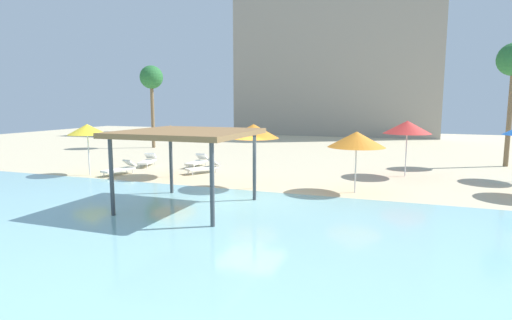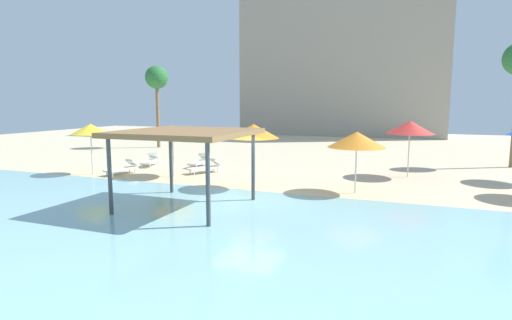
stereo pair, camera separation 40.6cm
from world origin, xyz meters
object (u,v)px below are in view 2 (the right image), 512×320
at_px(beach_umbrella_yellow_5, 90,129).
at_px(palm_tree_1, 157,80).
at_px(beach_umbrella_orange_4, 357,140).
at_px(lounge_chair_2, 124,168).
at_px(beach_umbrella_orange_3, 172,132).
at_px(lounge_chair_0, 207,167).
at_px(lounge_chair_3, 200,161).
at_px(shade_pavilion, 186,135).
at_px(beach_umbrella_orange_0, 254,131).
at_px(lounge_chair_4, 151,160).
at_px(beach_umbrella_red_2, 410,127).

distance_m(beach_umbrella_yellow_5, palm_tree_1, 13.72).
relative_size(beach_umbrella_orange_4, beach_umbrella_yellow_5, 0.97).
bearing_deg(lounge_chair_2, beach_umbrella_yellow_5, -47.98).
height_order(beach_umbrella_orange_3, palm_tree_1, palm_tree_1).
xyz_separation_m(lounge_chair_0, lounge_chair_3, (-1.42, 1.86, 0.00)).
distance_m(shade_pavilion, beach_umbrella_orange_0, 4.10).
distance_m(lounge_chair_4, palm_tree_1, 11.67).
bearing_deg(beach_umbrella_orange_4, lounge_chair_4, 165.42).
distance_m(beach_umbrella_orange_0, palm_tree_1, 19.05).
relative_size(beach_umbrella_red_2, palm_tree_1, 0.42).
height_order(beach_umbrella_orange_0, beach_umbrella_orange_4, beach_umbrella_orange_0).
bearing_deg(lounge_chair_3, beach_umbrella_red_2, 93.10).
xyz_separation_m(beach_umbrella_yellow_5, palm_tree_1, (-4.48, 12.55, 3.26)).
distance_m(beach_umbrella_orange_4, lounge_chair_3, 10.64).
distance_m(beach_umbrella_orange_0, beach_umbrella_red_2, 8.39).
relative_size(beach_umbrella_red_2, lounge_chair_4, 1.44).
distance_m(lounge_chair_3, lounge_chair_4, 3.04).
bearing_deg(lounge_chair_2, beach_umbrella_orange_0, 96.90).
relative_size(shade_pavilion, lounge_chair_4, 2.21).
bearing_deg(lounge_chair_4, palm_tree_1, -164.51).
height_order(beach_umbrella_orange_3, lounge_chair_3, beach_umbrella_orange_3).
xyz_separation_m(beach_umbrella_orange_3, lounge_chair_0, (1.02, 1.68, -1.97)).
bearing_deg(lounge_chair_4, beach_umbrella_orange_0, 47.69).
bearing_deg(palm_tree_1, beach_umbrella_orange_0, -42.97).
bearing_deg(beach_umbrella_orange_3, shade_pavilion, -53.22).
relative_size(shade_pavilion, lounge_chair_2, 2.21).
height_order(beach_umbrella_yellow_5, lounge_chair_0, beach_umbrella_yellow_5).
distance_m(beach_umbrella_red_2, beach_umbrella_yellow_5, 16.43).
xyz_separation_m(shade_pavilion, beach_umbrella_yellow_5, (-8.26, 4.23, -0.24)).
relative_size(beach_umbrella_orange_3, beach_umbrella_orange_4, 1.02).
xyz_separation_m(lounge_chair_2, lounge_chair_4, (-0.40, 3.00, 0.00)).
xyz_separation_m(beach_umbrella_orange_0, lounge_chair_0, (-3.90, 2.94, -2.22)).
relative_size(beach_umbrella_orange_0, lounge_chair_0, 1.49).
distance_m(beach_umbrella_orange_0, lounge_chair_4, 9.44).
bearing_deg(lounge_chair_3, lounge_chair_0, 36.77).
height_order(shade_pavilion, lounge_chair_0, shade_pavilion).
distance_m(beach_umbrella_yellow_5, lounge_chair_4, 4.39).
xyz_separation_m(beach_umbrella_orange_4, lounge_chair_3, (-9.64, 4.07, -1.93)).
bearing_deg(lounge_chair_3, beach_umbrella_yellow_5, -41.67).
height_order(beach_umbrella_orange_3, lounge_chair_0, beach_umbrella_orange_3).
distance_m(lounge_chair_0, lounge_chair_2, 4.40).
xyz_separation_m(beach_umbrella_orange_4, beach_umbrella_yellow_5, (-13.58, -0.47, 0.14)).
relative_size(lounge_chair_0, lounge_chair_2, 0.97).
xyz_separation_m(beach_umbrella_orange_0, lounge_chair_4, (-8.26, 4.00, -2.22)).
bearing_deg(beach_umbrella_orange_3, beach_umbrella_orange_4, -3.28).
xyz_separation_m(beach_umbrella_orange_0, beach_umbrella_yellow_5, (-9.27, 0.26, -0.15)).
xyz_separation_m(beach_umbrella_orange_0, palm_tree_1, (-13.75, 12.81, 3.12)).
height_order(beach_umbrella_orange_0, lounge_chair_4, beach_umbrella_orange_0).
bearing_deg(lounge_chair_2, lounge_chair_0, 130.32).
distance_m(lounge_chair_0, palm_tree_1, 14.93).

